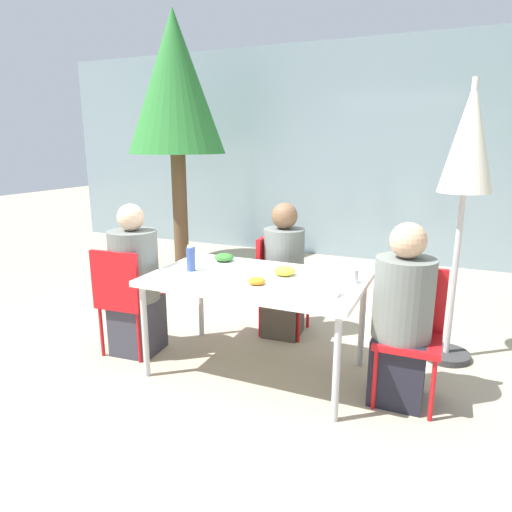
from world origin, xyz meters
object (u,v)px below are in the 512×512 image
Objects in this scene: chair_right at (410,324)px; person_far at (284,274)px; tree_behind_right at (175,85)px; chair_left at (124,294)px; salad_bowl at (326,291)px; bottle at (191,259)px; drinking_cup at (353,276)px; person_right at (402,321)px; closed_umbrella at (468,153)px; chair_far at (276,277)px; person_left at (135,285)px.

chair_right is 0.74× the size of person_far.
tree_behind_right is at bearing -36.74° from chair_right.
person_far is (1.00, 0.86, 0.04)m from chair_left.
salad_bowl is at bearing -43.74° from tree_behind_right.
tree_behind_right is (-3.28, 2.39, 1.86)m from chair_right.
chair_right is 4.48× the size of bottle.
drinking_cup reaches higher than salad_bowl.
chair_right is at bearing -121.92° from person_right.
person_right is 1.25m from person_far.
closed_umbrella reaches higher than chair_right.
person_far is 6.03× the size of bottle.
chair_left and chair_far have the same top height.
chair_left is 4.90× the size of salad_bowl.
bottle is (0.50, 0.03, 0.26)m from person_left.
bottle is at bearing -34.92° from person_far.
chair_far is 0.74× the size of person_far.
chair_far is 0.10m from person_far.
tree_behind_right is (-2.10, 1.74, 1.86)m from chair_far.
person_far is at bearing -29.63° from chair_right.
chair_left is 0.73× the size of person_right.
salad_bowl is (-0.10, -0.30, -0.02)m from drinking_cup.
chair_right is at bearing 28.85° from salad_bowl.
closed_umbrella is (0.29, 0.77, 1.02)m from person_right.
closed_umbrella is at bearing 16.13° from person_left.
drinking_cup is 0.32m from salad_bowl.
bottle is (-0.45, -0.75, 0.27)m from person_far.
person_far reaches higher than chair_far.
person_left is at bearing -173.04° from drinking_cup.
person_far is (-1.10, 0.61, 0.04)m from chair_right.
chair_left is 1.00× the size of chair_far.
person_right is at bearing 58.08° from chair_right.
person_far is 0.35× the size of tree_behind_right.
chair_right is 1.35m from chair_far.
closed_umbrella is at bearing 17.57° from chair_left.
salad_bowl is (-0.49, -0.27, 0.24)m from chair_right.
chair_far is 1.77m from closed_umbrella.
drinking_cup is at bearing -133.63° from closed_umbrella.
person_left is at bearing -50.45° from chair_far.
chair_right is 0.73× the size of person_right.
salad_bowl is at bearing -8.26° from person_left.
chair_right is 4.90× the size of salad_bowl.
person_left is 0.36× the size of tree_behind_right.
chair_left is 1.32m from person_far.
person_left is at bearing -64.37° from tree_behind_right.
tree_behind_right is (-3.51, 1.70, 0.79)m from closed_umbrella.
chair_right reaches higher than drinking_cup.
chair_left is at bearing -121.92° from person_left.
chair_right is 0.48m from drinking_cup.
bottle is at bearing -154.96° from closed_umbrella.
salad_bowl is (1.55, -0.10, 0.19)m from person_left.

